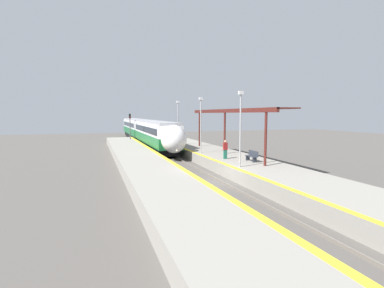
% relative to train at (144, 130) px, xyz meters
% --- Properties ---
extents(ground_plane, '(120.00, 120.00, 0.00)m').
position_rel_train_xyz_m(ground_plane, '(0.00, -29.26, -2.24)').
color(ground_plane, '#56514C').
extents(rail_left, '(0.08, 90.00, 0.15)m').
position_rel_train_xyz_m(rail_left, '(-0.72, -29.26, -2.17)').
color(rail_left, slate).
rests_on(rail_left, ground_plane).
extents(rail_right, '(0.08, 90.00, 0.15)m').
position_rel_train_xyz_m(rail_right, '(0.72, -29.26, -2.17)').
color(rail_right, slate).
rests_on(rail_right, ground_plane).
extents(train, '(2.77, 40.89, 3.92)m').
position_rel_train_xyz_m(train, '(0.00, 0.00, 0.00)').
color(train, black).
rests_on(train, ground_plane).
extents(platform_right, '(4.95, 64.00, 0.97)m').
position_rel_train_xyz_m(platform_right, '(4.14, -29.26, -1.76)').
color(platform_right, gray).
rests_on(platform_right, ground_plane).
extents(platform_left, '(4.19, 64.00, 0.97)m').
position_rel_train_xyz_m(platform_left, '(-3.76, -29.26, -1.76)').
color(platform_left, gray).
rests_on(platform_left, ground_plane).
extents(platform_bench, '(0.44, 1.51, 0.89)m').
position_rel_train_xyz_m(platform_bench, '(4.55, -27.02, -0.81)').
color(platform_bench, '#2D333D').
rests_on(platform_bench, platform_right).
extents(person_waiting, '(0.36, 0.22, 1.63)m').
position_rel_train_xyz_m(person_waiting, '(3.03, -25.04, -0.44)').
color(person_waiting, '#1E604C').
rests_on(person_waiting, platform_right).
extents(railway_signal, '(0.28, 0.28, 4.90)m').
position_rel_train_xyz_m(railway_signal, '(-2.47, -1.68, 0.72)').
color(railway_signal, '#59595E').
rests_on(railway_signal, ground_plane).
extents(lamppost_near, '(0.36, 0.20, 5.55)m').
position_rel_train_xyz_m(lamppost_near, '(2.39, -29.05, 1.88)').
color(lamppost_near, '#9E9EA3').
rests_on(lamppost_near, platform_right).
extents(lamppost_mid, '(0.36, 0.20, 5.55)m').
position_rel_train_xyz_m(lamppost_mid, '(2.39, -20.51, 1.88)').
color(lamppost_mid, '#9E9EA3').
rests_on(lamppost_mid, platform_right).
extents(lamppost_far, '(0.36, 0.20, 5.55)m').
position_rel_train_xyz_m(lamppost_far, '(2.39, -11.98, 1.88)').
color(lamppost_far, '#9E9EA3').
rests_on(lamppost_far, platform_right).
extents(station_canopy, '(2.02, 17.78, 4.38)m').
position_rel_train_xyz_m(station_canopy, '(4.98, -21.83, 2.81)').
color(station_canopy, '#511E19').
rests_on(station_canopy, platform_right).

